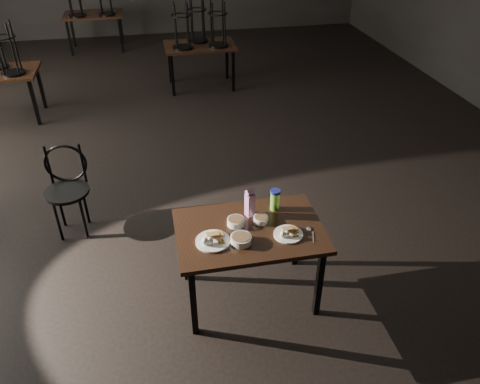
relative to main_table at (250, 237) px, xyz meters
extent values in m
plane|color=black|center=(-0.46, 2.73, -0.67)|extent=(12.00, 12.00, 0.00)
cube|color=black|center=(0.00, 0.00, 0.06)|extent=(1.20, 0.80, 0.04)
cube|color=black|center=(-0.52, -0.32, -0.32)|extent=(0.05, 0.05, 0.71)
cube|color=black|center=(0.52, -0.32, -0.32)|extent=(0.05, 0.05, 0.71)
cube|color=black|center=(-0.52, 0.32, -0.32)|extent=(0.05, 0.05, 0.71)
cube|color=black|center=(0.52, 0.32, -0.32)|extent=(0.05, 0.05, 0.71)
cylinder|color=white|center=(-0.32, -0.10, 0.09)|extent=(0.27, 0.27, 0.02)
cube|color=#AA6C3C|center=(-0.31, -0.06, 0.14)|extent=(0.10, 0.10, 0.05)
cube|color=#AA6C3C|center=(-0.28, -0.06, 0.14)|extent=(0.11, 0.11, 0.03)
ellipsoid|color=white|center=(-0.38, -0.14, 0.13)|extent=(0.05, 0.05, 0.07)
ellipsoid|color=white|center=(-0.34, -0.14, 0.13)|extent=(0.05, 0.05, 0.07)
cylinder|color=white|center=(0.29, -0.13, 0.09)|extent=(0.24, 0.24, 0.01)
cube|color=#AA6C3C|center=(0.29, -0.10, 0.14)|extent=(0.08, 0.08, 0.04)
cube|color=#AA6C3C|center=(0.32, -0.10, 0.14)|extent=(0.10, 0.10, 0.03)
ellipsoid|color=white|center=(0.23, -0.17, 0.12)|extent=(0.05, 0.05, 0.06)
ellipsoid|color=white|center=(0.26, -0.17, 0.12)|extent=(0.05, 0.05, 0.06)
cylinder|color=white|center=(-0.10, 0.08, 0.11)|extent=(0.14, 0.14, 0.06)
cylinder|color=brown|center=(-0.10, 0.08, 0.13)|extent=(0.12, 0.12, 0.01)
cylinder|color=white|center=(0.11, 0.08, 0.10)|extent=(0.13, 0.13, 0.05)
cylinder|color=brown|center=(0.11, 0.08, 0.12)|extent=(0.11, 0.11, 0.01)
cylinder|color=white|center=(-0.10, -0.15, 0.11)|extent=(0.17, 0.17, 0.06)
cylinder|color=brown|center=(-0.10, -0.15, 0.13)|extent=(0.14, 0.14, 0.01)
cube|color=#84186A|center=(0.04, 0.19, 0.18)|extent=(0.08, 0.08, 0.21)
cube|color=#84186A|center=(0.04, 0.19, 0.31)|extent=(0.08, 0.08, 0.07)
cylinder|color=#8AE142|center=(0.27, 0.23, 0.16)|extent=(0.10, 0.10, 0.17)
cylinder|color=navy|center=(0.27, 0.23, 0.26)|extent=(0.12, 0.12, 0.03)
ellipsoid|color=silver|center=(0.47, -0.09, 0.08)|extent=(0.06, 0.07, 0.01)
cube|color=silver|center=(0.47, -0.20, 0.08)|extent=(0.05, 0.14, 0.00)
cylinder|color=black|center=(-1.61, 1.26, -0.17)|extent=(0.44, 0.44, 0.03)
torus|color=black|center=(-1.60, 1.44, 0.05)|extent=(0.43, 0.05, 0.43)
cylinder|color=black|center=(-1.48, 1.38, -0.42)|extent=(0.03, 0.03, 0.50)
cylinder|color=black|center=(-1.73, 1.38, -0.42)|extent=(0.03, 0.03, 0.50)
cylinder|color=black|center=(-1.73, 1.13, -0.42)|extent=(0.03, 0.03, 0.50)
cylinder|color=black|center=(-1.48, 1.13, -0.42)|extent=(0.03, 0.03, 0.50)
cube|color=black|center=(-2.38, 4.04, -0.32)|extent=(0.05, 0.05, 0.71)
cube|color=black|center=(-2.38, 4.68, -0.32)|extent=(0.05, 0.05, 0.71)
cylinder|color=black|center=(-2.60, 4.21, 0.09)|extent=(0.34, 0.34, 0.03)
torus|color=black|center=(-2.60, 4.21, 0.59)|extent=(0.32, 0.32, 0.02)
cylinder|color=black|center=(-2.50, 4.31, 0.46)|extent=(0.03, 0.03, 0.70)
cylinder|color=black|center=(-2.69, 4.31, 0.46)|extent=(0.03, 0.03, 0.70)
cylinder|color=black|center=(-2.50, 4.11, 0.46)|extent=(0.03, 0.03, 0.70)
cube|color=black|center=(0.24, 5.11, 0.06)|extent=(1.20, 0.80, 0.04)
cube|color=black|center=(-0.28, 4.79, -0.32)|extent=(0.05, 0.05, 0.71)
cube|color=black|center=(0.76, 4.79, -0.32)|extent=(0.05, 0.05, 0.71)
cube|color=black|center=(-0.28, 5.43, -0.32)|extent=(0.05, 0.05, 0.71)
cube|color=black|center=(0.76, 5.43, -0.32)|extent=(0.05, 0.05, 0.71)
cylinder|color=black|center=(-0.06, 4.96, 0.09)|extent=(0.34, 0.34, 0.03)
torus|color=black|center=(-0.06, 4.96, 0.59)|extent=(0.32, 0.32, 0.02)
cylinder|color=black|center=(0.04, 5.05, 0.46)|extent=(0.03, 0.03, 0.70)
cylinder|color=black|center=(-0.16, 5.05, 0.46)|extent=(0.03, 0.03, 0.70)
cylinder|color=black|center=(-0.16, 4.86, 0.46)|extent=(0.03, 0.03, 0.70)
cylinder|color=black|center=(0.04, 4.86, 0.46)|extent=(0.03, 0.03, 0.70)
cylinder|color=black|center=(0.54, 4.96, 0.09)|extent=(0.34, 0.34, 0.03)
torus|color=black|center=(0.54, 4.96, 0.59)|extent=(0.32, 0.32, 0.02)
cylinder|color=black|center=(0.64, 5.05, 0.46)|extent=(0.03, 0.03, 0.70)
cylinder|color=black|center=(0.44, 5.05, 0.46)|extent=(0.03, 0.03, 0.70)
cylinder|color=black|center=(0.44, 4.86, 0.46)|extent=(0.03, 0.03, 0.70)
cylinder|color=black|center=(0.64, 4.86, 0.46)|extent=(0.03, 0.03, 0.70)
cylinder|color=black|center=(0.24, 5.29, 0.09)|extent=(0.34, 0.34, 0.03)
torus|color=black|center=(0.24, 5.29, 0.59)|extent=(0.32, 0.32, 0.02)
cylinder|color=black|center=(0.34, 5.38, 0.46)|extent=(0.03, 0.03, 0.70)
cylinder|color=black|center=(0.14, 5.38, 0.46)|extent=(0.03, 0.03, 0.70)
cylinder|color=black|center=(0.14, 5.19, 0.46)|extent=(0.03, 0.03, 0.70)
cylinder|color=black|center=(0.34, 5.19, 0.46)|extent=(0.03, 0.03, 0.70)
cube|color=black|center=(-1.68, 7.73, 0.06)|extent=(1.20, 0.80, 0.04)
cube|color=black|center=(-2.20, 7.41, -0.32)|extent=(0.05, 0.05, 0.71)
cube|color=black|center=(-1.16, 7.41, -0.32)|extent=(0.05, 0.05, 0.71)
cube|color=black|center=(-2.20, 8.05, -0.32)|extent=(0.05, 0.05, 0.71)
cube|color=black|center=(-1.16, 8.05, -0.32)|extent=(0.05, 0.05, 0.71)
cylinder|color=black|center=(-1.98, 7.58, 0.09)|extent=(0.34, 0.34, 0.03)
cylinder|color=black|center=(-1.38, 7.58, 0.09)|extent=(0.34, 0.34, 0.03)
camera|label=1|loc=(-0.66, -2.91, 2.45)|focal=35.00mm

